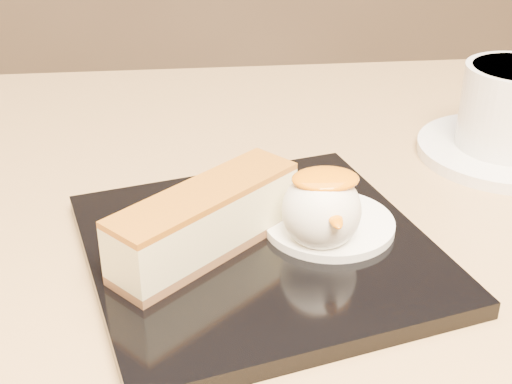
{
  "coord_description": "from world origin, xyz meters",
  "views": [
    {
      "loc": [
        -0.09,
        -0.4,
        0.99
      ],
      "look_at": [
        -0.05,
        0.02,
        0.76
      ],
      "focal_mm": 50.0,
      "sensor_mm": 36.0,
      "label": 1
    }
  ],
  "objects": [
    {
      "name": "ice_cream_scoop",
      "position": [
        -0.01,
        -0.01,
        0.76
      ],
      "size": [
        0.05,
        0.05,
        0.05
      ],
      "primitive_type": "sphere",
      "color": "white",
      "rests_on": "cream_smear"
    },
    {
      "name": "saucer",
      "position": [
        0.18,
        0.14,
        0.72
      ],
      "size": [
        0.15,
        0.15,
        0.01
      ],
      "primitive_type": "cylinder",
      "color": "white",
      "rests_on": "table"
    },
    {
      "name": "dessert_plate",
      "position": [
        -0.05,
        -0.0,
        0.73
      ],
      "size": [
        0.27,
        0.27,
        0.01
      ],
      "primitive_type": "cube",
      "rotation": [
        0.0,
        0.0,
        0.25
      ],
      "color": "black",
      "rests_on": "table"
    },
    {
      "name": "cream_smear",
      "position": [
        -0.0,
        0.01,
        0.73
      ],
      "size": [
        0.09,
        0.09,
        0.01
      ],
      "primitive_type": "cylinder",
      "color": "white",
      "rests_on": "dessert_plate"
    },
    {
      "name": "cheesecake",
      "position": [
        -0.09,
        -0.01,
        0.75
      ],
      "size": [
        0.13,
        0.12,
        0.04
      ],
      "rotation": [
        0.0,
        0.0,
        0.73
      ],
      "color": "brown",
      "rests_on": "dessert_plate"
    },
    {
      "name": "mint_sprig",
      "position": [
        -0.03,
        0.04,
        0.74
      ],
      "size": [
        0.04,
        0.03,
        0.0
      ],
      "color": "#3B912F",
      "rests_on": "cream_smear"
    },
    {
      "name": "mango_sauce",
      "position": [
        -0.01,
        -0.01,
        0.78
      ],
      "size": [
        0.04,
        0.03,
        0.01
      ],
      "primitive_type": "ellipsoid",
      "color": "orange",
      "rests_on": "ice_cream_scoop"
    }
  ]
}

